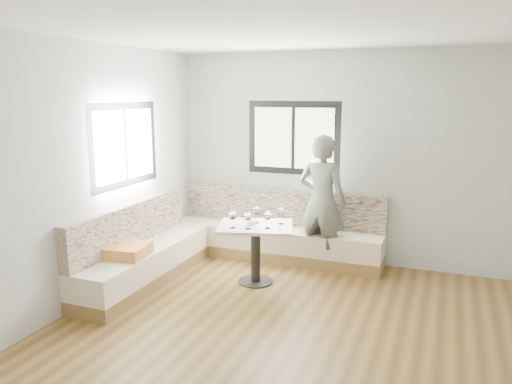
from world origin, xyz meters
The scene contains 10 objects.
room centered at (-0.08, 0.08, 1.41)m, with size 5.01×5.01×2.81m.
banquette centered at (-1.59, 1.62, 0.33)m, with size 2.90×2.80×0.95m.
table centered at (-0.99, 1.31, 0.54)m, with size 1.03×0.90×0.72m.
person centered at (-0.39, 2.11, 0.88)m, with size 0.64×0.42×1.75m, color slate.
olive_ramekin centered at (-1.05, 1.32, 0.74)m, with size 0.11×0.11×0.04m.
wine_glass_a centered at (-1.19, 1.10, 0.86)m, with size 0.09×0.09×0.21m.
wine_glass_b centered at (-1.01, 1.12, 0.86)m, with size 0.09×0.09×0.21m.
wine_glass_c centered at (-0.81, 1.23, 0.86)m, with size 0.09×0.09×0.21m.
wine_glass_d centered at (-1.02, 1.41, 0.86)m, with size 0.09×0.09×0.21m.
wine_glass_e centered at (-0.73, 1.47, 0.86)m, with size 0.09×0.09×0.21m.
Camera 1 is at (1.09, -4.01, 2.26)m, focal length 35.00 mm.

